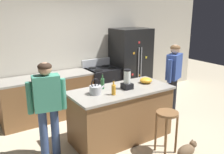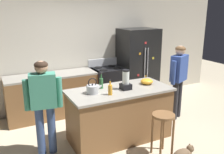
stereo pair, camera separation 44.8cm
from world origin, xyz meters
name	(u,v)px [view 2 (the right image)]	position (x,y,z in m)	size (l,w,h in m)	color
ground_plane	(119,138)	(0.00, 0.00, 0.00)	(14.00, 14.00, 0.00)	beige
back_wall	(81,50)	(0.00, 1.95, 1.35)	(8.00, 0.10, 2.70)	beige
kitchen_island	(120,114)	(0.00, 0.00, 0.48)	(1.85, 0.86, 0.95)	brown
back_counter_run	(54,95)	(-0.80, 1.55, 0.47)	(2.00, 0.64, 0.95)	brown
refrigerator	(138,66)	(1.34, 1.50, 0.92)	(0.90, 0.73, 1.85)	black
stove_range	(108,87)	(0.51, 1.52, 0.49)	(0.76, 0.65, 1.13)	black
person_by_island_left	(44,99)	(-1.30, 0.12, 0.95)	(0.60, 0.29, 1.56)	#384C7A
person_by_sink_right	(179,75)	(1.53, 0.22, 0.96)	(0.58, 0.36, 1.59)	#26262B
bar_stool	(163,124)	(0.36, -0.79, 0.55)	(0.36, 0.36, 0.71)	brown
cat	(183,154)	(0.55, -1.08, 0.11)	(0.52, 0.18, 0.26)	brown
blender_appliance	(126,81)	(0.09, -0.04, 1.10)	(0.17, 0.17, 0.35)	black
bottle_olive_oil	(101,83)	(-0.26, 0.20, 1.05)	(0.07, 0.07, 0.28)	#2D6638
bottle_soda	(110,89)	(-0.28, -0.18, 1.04)	(0.07, 0.07, 0.26)	orange
mixing_bowl	(147,81)	(0.60, 0.04, 1.00)	(0.23, 0.23, 0.10)	orange
tea_kettle	(93,89)	(-0.51, 0.02, 1.03)	(0.28, 0.20, 0.27)	#B7BABF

